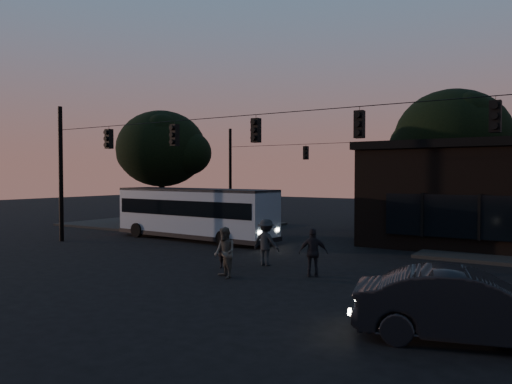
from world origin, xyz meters
The scene contains 12 objects.
ground centered at (0.00, 0.00, 0.00)m, with size 120.00×120.00×0.00m, color black.
sidewalk_far_left centered at (-14.00, 14.00, 0.07)m, with size 14.00×10.00×0.15m, color black.
tree_behind centered at (4.00, 22.00, 6.19)m, with size 7.60×7.60×9.43m.
tree_left centered at (-14.00, 13.00, 5.57)m, with size 6.40×6.40×8.30m.
signal_rig_near centered at (0.00, 4.00, 4.45)m, with size 26.24×0.30×7.50m.
signal_rig_far centered at (0.00, 20.00, 4.20)m, with size 26.24×0.30×7.50m.
bus centered at (-7.17, 8.55, 1.64)m, with size 10.49×2.95×2.92m.
car centered at (9.25, -1.60, 0.81)m, with size 1.71×4.91×1.62m, color black.
pedestrian_a centered at (-0.51, 2.50, 0.77)m, with size 0.56×0.37×1.54m, color black.
pedestrian_b centered at (0.59, 1.03, 0.91)m, with size 0.89×0.69×1.83m, color #403E3A.
pedestrian_c centered at (3.19, 2.93, 0.89)m, with size 1.04×0.43×1.77m, color black.
pedestrian_d centered at (0.54, 3.93, 0.95)m, with size 1.23×0.71×1.90m, color black.
Camera 1 is at (11.31, -13.30, 3.72)m, focal length 35.00 mm.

